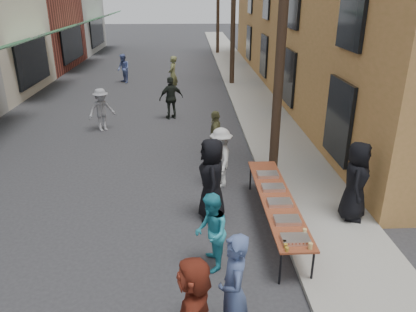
{
  "coord_description": "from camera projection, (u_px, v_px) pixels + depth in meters",
  "views": [
    {
      "loc": [
        1.96,
        -7.55,
        4.92
      ],
      "look_at": [
        2.36,
        1.27,
        1.3
      ],
      "focal_mm": 35.0,
      "sensor_mm": 36.0,
      "label": 1
    }
  ],
  "objects": [
    {
      "name": "ground",
      "position": [
        102.0,
        236.0,
        8.76
      ],
      "size": [
        120.0,
        120.0,
        0.0
      ],
      "primitive_type": "plane",
      "color": "#28282B",
      "rests_on": "ground"
    },
    {
      "name": "sidewalk",
      "position": [
        244.0,
        84.0,
        22.81
      ],
      "size": [
        2.2,
        60.0,
        0.1
      ],
      "primitive_type": "cube",
      "color": "gray",
      "rests_on": "ground"
    },
    {
      "name": "utility_pole_near",
      "position": [
        283.0,
        8.0,
        10.0
      ],
      "size": [
        0.26,
        0.26,
        9.0
      ],
      "primitive_type": "cylinder",
      "color": "#2D2116",
      "rests_on": "ground"
    },
    {
      "name": "serving_table",
      "position": [
        277.0,
        199.0,
        8.8
      ],
      "size": [
        0.7,
        4.0,
        0.75
      ],
      "color": "brown",
      "rests_on": "ground"
    },
    {
      "name": "catering_tray_sausage",
      "position": [
        295.0,
        239.0,
        7.25
      ],
      "size": [
        0.5,
        0.33,
        0.08
      ],
      "primitive_type": "cube",
      "color": "maroon",
      "rests_on": "serving_table"
    },
    {
      "name": "catering_tray_foil_b",
      "position": [
        287.0,
        220.0,
        7.85
      ],
      "size": [
        0.5,
        0.33,
        0.08
      ],
      "primitive_type": "cube",
      "color": "#B2B2B7",
      "rests_on": "serving_table"
    },
    {
      "name": "catering_tray_buns",
      "position": [
        280.0,
        203.0,
        8.5
      ],
      "size": [
        0.5,
        0.33,
        0.08
      ],
      "primitive_type": "cube",
      "color": "tan",
      "rests_on": "serving_table"
    },
    {
      "name": "catering_tray_foil_d",
      "position": [
        273.0,
        188.0,
        9.14
      ],
      "size": [
        0.5,
        0.33,
        0.08
      ],
      "primitive_type": "cube",
      "color": "#B2B2B7",
      "rests_on": "serving_table"
    },
    {
      "name": "catering_tray_buns_end",
      "position": [
        268.0,
        175.0,
        9.79
      ],
      "size": [
        0.5,
        0.33,
        0.08
      ],
      "primitive_type": "cube",
      "color": "tan",
      "rests_on": "serving_table"
    },
    {
      "name": "condiment_jar_a",
      "position": [
        287.0,
        249.0,
        6.96
      ],
      "size": [
        0.07,
        0.07,
        0.08
      ],
      "primitive_type": "cylinder",
      "color": "#A57F26",
      "rests_on": "serving_table"
    },
    {
      "name": "condiment_jar_b",
      "position": [
        286.0,
        246.0,
        7.05
      ],
      "size": [
        0.07,
        0.07,
        0.08
      ],
      "primitive_type": "cylinder",
      "color": "#A57F26",
      "rests_on": "serving_table"
    },
    {
      "name": "condiment_jar_c",
      "position": [
        284.0,
        243.0,
        7.15
      ],
      "size": [
        0.07,
        0.07,
        0.08
      ],
      "primitive_type": "cylinder",
      "color": "#A57F26",
      "rests_on": "serving_table"
    },
    {
      "name": "cup_stack",
      "position": [
        310.0,
        246.0,
        7.02
      ],
      "size": [
        0.08,
        0.08,
        0.12
      ],
      "primitive_type": "cylinder",
      "color": "tan",
      "rests_on": "serving_table"
    },
    {
      "name": "guest_front_a",
      "position": [
        212.0,
        180.0,
        9.11
      ],
      "size": [
        0.69,
        0.99,
        1.94
      ],
      "primitive_type": "imported",
      "rotation": [
        0.0,
        0.0,
        -1.5
      ],
      "color": "black",
      "rests_on": "ground"
    },
    {
      "name": "guest_front_b",
      "position": [
        233.0,
        291.0,
        5.81
      ],
      "size": [
        0.47,
        0.69,
        1.84
      ],
      "primitive_type": "imported",
      "rotation": [
        0.0,
        0.0,
        -1.53
      ],
      "color": "#41527E",
      "rests_on": "ground"
    },
    {
      "name": "guest_front_c",
      "position": [
        211.0,
        233.0,
        7.48
      ],
      "size": [
        0.6,
        0.76,
        1.55
      ],
      "primitive_type": "imported",
      "rotation": [
        0.0,
        0.0,
        -1.55
      ],
      "color": "teal",
      "rests_on": "ground"
    },
    {
      "name": "guest_front_d",
      "position": [
        221.0,
        158.0,
        10.71
      ],
      "size": [
        0.65,
        1.08,
        1.63
      ],
      "primitive_type": "imported",
      "rotation": [
        0.0,
        0.0,
        -1.53
      ],
      "color": "beige",
      "rests_on": "ground"
    },
    {
      "name": "guest_front_e",
      "position": [
        215.0,
        136.0,
        12.35
      ],
      "size": [
        0.48,
        0.97,
        1.6
      ],
      "primitive_type": "imported",
      "rotation": [
        0.0,
        0.0,
        -1.67
      ],
      "color": "brown",
      "rests_on": "ground"
    },
    {
      "name": "guest_queue_back",
      "position": [
        194.0,
        310.0,
        5.58
      ],
      "size": [
        0.83,
        1.62,
        1.67
      ],
      "primitive_type": "imported",
      "rotation": [
        0.0,
        0.0,
        -1.8
      ],
      "color": "maroon",
      "rests_on": "ground"
    },
    {
      "name": "server",
      "position": [
        356.0,
        181.0,
        8.93
      ],
      "size": [
        0.88,
        1.05,
        1.83
      ],
      "primitive_type": "imported",
      "rotation": [
        0.0,
        0.0,
        1.18
      ],
      "color": "black",
      "rests_on": "sidewalk"
    },
    {
      "name": "passerby_left",
      "position": [
        102.0,
        110.0,
        15.05
      ],
      "size": [
        1.19,
        1.08,
        1.6
      ],
      "primitive_type": "imported",
      "rotation": [
        0.0,
        0.0,
        0.61
      ],
      "color": "gray",
      "rests_on": "ground"
    },
    {
      "name": "passerby_mid",
      "position": [
        171.0,
        98.0,
        16.45
      ],
      "size": [
        1.09,
        0.77,
        1.72
      ],
      "primitive_type": "imported",
      "rotation": [
        0.0,
        0.0,
        3.53
      ],
      "color": "black",
      "rests_on": "ground"
    },
    {
      "name": "passerby_right",
      "position": [
        173.0,
        74.0,
        20.75
      ],
      "size": [
        0.58,
        0.75,
        1.85
      ],
      "primitive_type": "imported",
      "rotation": [
        0.0,
        0.0,
        4.49
      ],
      "color": "#666B3E",
      "rests_on": "ground"
    },
    {
      "name": "passerby_far",
      "position": [
        123.0,
        69.0,
        22.93
      ],
      "size": [
        0.94,
        0.99,
        1.61
      ],
      "primitive_type": "imported",
      "rotation": [
        0.0,
        0.0,
        5.3
      ],
      "color": "#5567A4",
      "rests_on": "ground"
    }
  ]
}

